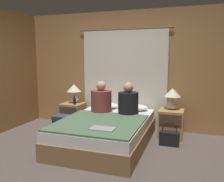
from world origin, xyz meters
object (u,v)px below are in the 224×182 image
nightstand_right (171,124)px  lamp_left (74,91)px  person_right_in_bed (128,102)px  bed (106,131)px  pillow_right (135,107)px  handbag_on_floor (169,138)px  nightstand_left (73,115)px  laptop_on_bed (103,129)px  lamp_right (172,96)px  person_left_in_bed (101,100)px  pillow_left (106,105)px  beer_bottle_on_left_stand (75,101)px  backpack_on_floor (62,123)px

nightstand_right → lamp_left: bearing=178.1°
lamp_left → person_right_in_bed: (1.34, -0.39, -0.09)m
bed → pillow_right: 0.93m
bed → handbag_on_floor: bearing=15.3°
nightstand_left → laptop_on_bed: size_ratio=1.49×
laptop_on_bed → handbag_on_floor: (0.87, 0.97, -0.36)m
lamp_right → pillow_right: size_ratio=0.75×
lamp_left → laptop_on_bed: (1.25, -1.49, -0.30)m
pillow_right → person_right_in_bed: (-0.03, -0.41, 0.18)m
nightstand_left → pillow_right: 1.39m
nightstand_left → lamp_right: 2.17m
nightstand_left → nightstand_right: 2.10m
person_left_in_bed → laptop_on_bed: 1.21m
bed → lamp_right: lamp_right is taller
person_left_in_bed → nightstand_left: bearing=158.0°
person_right_in_bed → laptop_on_bed: person_right_in_bed is taller
pillow_right → pillow_left: bearing=180.0°
pillow_right → beer_bottle_on_left_stand: size_ratio=2.72×
lamp_left → lamp_right: 2.10m
person_left_in_bed → backpack_on_floor: 0.93m
lamp_left → handbag_on_floor: 2.28m
backpack_on_floor → person_right_in_bed: bearing=8.2°
nightstand_right → handbag_on_floor: 0.47m
nightstand_left → beer_bottle_on_left_stand: beer_bottle_on_left_stand is taller
nightstand_left → backpack_on_floor: 0.51m
pillow_right → nightstand_right: bearing=-6.7°
pillow_right → lamp_left: bearing=-179.2°
lamp_right → handbag_on_floor: lamp_right is taller
pillow_right → handbag_on_floor: (0.76, -0.54, -0.39)m
pillow_right → person_left_in_bed: 0.72m
pillow_right → handbag_on_floor: bearing=-35.4°
bed → beer_bottle_on_left_stand: 1.20m
backpack_on_floor → bed: bearing=-12.6°
nightstand_left → lamp_right: lamp_right is taller
lamp_left → person_left_in_bed: bearing=-26.1°
bed → laptop_on_bed: 0.76m
bed → handbag_on_floor: 1.11m
pillow_left → pillow_right: (0.62, 0.00, 0.00)m
lamp_left → beer_bottle_on_left_stand: (0.11, -0.19, -0.18)m
pillow_right → person_left_in_bed: person_left_in_bed is taller
lamp_right → pillow_left: 1.39m
bed → person_left_in_bed: size_ratio=3.39×
nightstand_right → beer_bottle_on_left_stand: beer_bottle_on_left_stand is taller
pillow_left → backpack_on_floor: size_ratio=1.42×
beer_bottle_on_left_stand → handbag_on_floor: size_ratio=0.49×
pillow_left → beer_bottle_on_left_stand: 0.67m
backpack_on_floor → person_left_in_bed: bearing=13.7°
backpack_on_floor → handbag_on_floor: (2.10, 0.06, -0.08)m
person_left_in_bed → backpack_on_floor: bearing=-166.3°
bed → backpack_on_floor: bed is taller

